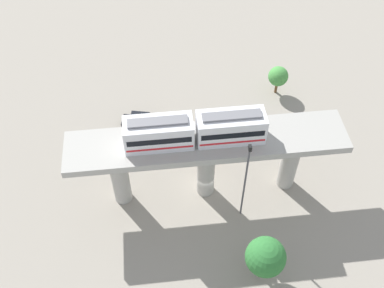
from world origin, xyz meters
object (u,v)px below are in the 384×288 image
Objects in this scene: train at (195,130)px; signal_post at (245,179)px; parked_car_black at (139,122)px; parked_car_blue at (249,125)px; tree_mid_lot at (278,76)px; parked_car_orange at (212,145)px; tree_near_viaduct at (266,257)px.

train is 7.03m from signal_post.
parked_car_blue is at bearing 94.22° from parked_car_black.
parked_car_blue is at bearing 137.33° from train.
tree_mid_lot is at bearing 139.38° from train.
tree_mid_lot is 0.36× the size of signal_post.
signal_post is (9.20, 1.80, 5.44)m from parked_car_orange.
parked_car_blue and parked_car_black have the same top height.
tree_near_viaduct is at bearing 26.49° from train.
train is at bearing 41.37° from parked_car_black.
train is at bearing -126.33° from signal_post.
train is at bearing -55.74° from parked_car_blue.
parked_car_black is at bearing -152.59° from tree_near_viaduct.
parked_car_orange is at bearing -47.68° from tree_mid_lot.
parked_car_black is (-4.80, -8.54, 0.00)m from parked_car_orange.
signal_post is at bearing -28.18° from parked_car_blue.
train is at bearing -25.00° from parked_car_orange.
parked_car_black is at bearing -111.90° from parked_car_blue.
parked_car_blue is at bearing 164.90° from signal_post.
parked_car_black is at bearing -77.26° from tree_mid_lot.
train reaches higher than tree_mid_lot.
tree_near_viaduct is 7.67m from signal_post.
parked_car_black is (-10.61, -5.72, -9.50)m from train.
parked_car_blue is 5.70m from parked_car_orange.
parked_car_black is 18.24m from signal_post.
train reaches higher than tree_near_viaduct.
signal_post reaches higher than parked_car_black.
parked_car_blue is at bearing -37.62° from tree_mid_lot.
train reaches higher than parked_car_black.
parked_car_orange is at bearing -171.34° from tree_near_viaduct.
parked_car_orange is (2.70, -5.02, 0.00)m from parked_car_blue.
parked_car_blue is 0.76× the size of tree_near_viaduct.
parked_car_orange is at bearing 73.67° from parked_car_black.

